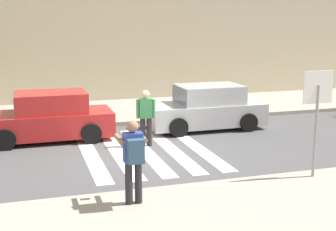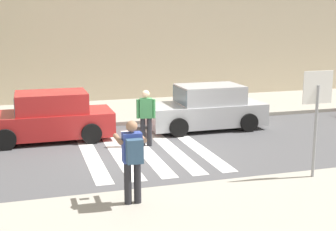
% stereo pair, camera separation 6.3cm
% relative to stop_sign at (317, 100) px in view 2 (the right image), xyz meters
% --- Properties ---
extents(ground_plane, '(120.00, 120.00, 0.00)m').
position_rel_stop_sign_xyz_m(ground_plane, '(-3.16, 3.60, -1.98)').
color(ground_plane, '#4C4C4F').
extents(sidewalk_far, '(60.00, 4.80, 0.14)m').
position_rel_stop_sign_xyz_m(sidewalk_far, '(-3.16, 9.60, -1.91)').
color(sidewalk_far, '#9E998C').
rests_on(sidewalk_far, ground).
extents(building_facade_far, '(56.00, 4.00, 7.49)m').
position_rel_stop_sign_xyz_m(building_facade_far, '(-3.16, 14.00, 1.77)').
color(building_facade_far, beige).
rests_on(building_facade_far, ground).
extents(crosswalk_stripe_0, '(0.44, 5.20, 0.01)m').
position_rel_stop_sign_xyz_m(crosswalk_stripe_0, '(-4.76, 3.80, -1.97)').
color(crosswalk_stripe_0, silver).
rests_on(crosswalk_stripe_0, ground).
extents(crosswalk_stripe_1, '(0.44, 5.20, 0.01)m').
position_rel_stop_sign_xyz_m(crosswalk_stripe_1, '(-3.96, 3.80, -1.97)').
color(crosswalk_stripe_1, silver).
rests_on(crosswalk_stripe_1, ground).
extents(crosswalk_stripe_2, '(0.44, 5.20, 0.01)m').
position_rel_stop_sign_xyz_m(crosswalk_stripe_2, '(-3.16, 3.80, -1.97)').
color(crosswalk_stripe_2, silver).
rests_on(crosswalk_stripe_2, ground).
extents(crosswalk_stripe_3, '(0.44, 5.20, 0.01)m').
position_rel_stop_sign_xyz_m(crosswalk_stripe_3, '(-2.36, 3.80, -1.97)').
color(crosswalk_stripe_3, silver).
rests_on(crosswalk_stripe_3, ground).
extents(crosswalk_stripe_4, '(0.44, 5.20, 0.01)m').
position_rel_stop_sign_xyz_m(crosswalk_stripe_4, '(-1.56, 3.80, -1.97)').
color(crosswalk_stripe_4, silver).
rests_on(crosswalk_stripe_4, ground).
extents(stop_sign, '(0.76, 0.08, 2.52)m').
position_rel_stop_sign_xyz_m(stop_sign, '(0.00, 0.00, 0.00)').
color(stop_sign, gray).
rests_on(stop_sign, sidewalk_near).
extents(photographer_with_backpack, '(0.58, 0.84, 1.72)m').
position_rel_stop_sign_xyz_m(photographer_with_backpack, '(-4.46, -0.40, -0.81)').
color(photographer_with_backpack, '#232328').
rests_on(photographer_with_backpack, sidewalk_near).
extents(pedestrian_crossing, '(0.57, 0.31, 1.72)m').
position_rel_stop_sign_xyz_m(pedestrian_crossing, '(-2.99, 4.29, -1.00)').
color(pedestrian_crossing, '#232328').
rests_on(pedestrian_crossing, ground).
extents(parked_car_red, '(4.10, 1.92, 1.55)m').
position_rel_stop_sign_xyz_m(parked_car_red, '(-5.79, 5.90, -1.25)').
color(parked_car_red, red).
rests_on(parked_car_red, ground).
extents(parked_car_silver, '(4.10, 1.92, 1.55)m').
position_rel_stop_sign_xyz_m(parked_car_silver, '(-0.38, 5.90, -1.25)').
color(parked_car_silver, '#B7BABF').
rests_on(parked_car_silver, ground).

